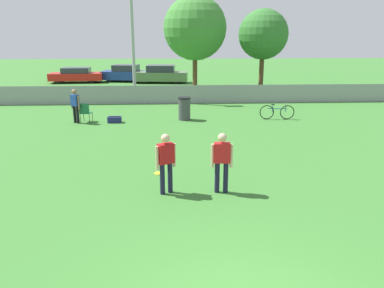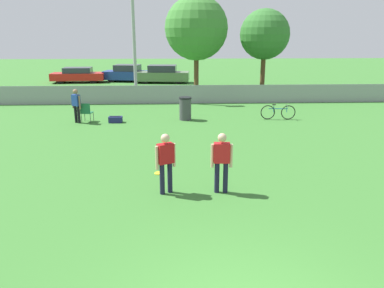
{
  "view_description": "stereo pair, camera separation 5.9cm",
  "coord_description": "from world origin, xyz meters",
  "px_view_note": "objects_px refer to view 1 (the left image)",
  "views": [
    {
      "loc": [
        -1.02,
        -4.34,
        4.05
      ],
      "look_at": [
        -0.51,
        5.8,
        1.05
      ],
      "focal_mm": 35.0,
      "sensor_mm": 36.0,
      "label": 1
    },
    {
      "loc": [
        -0.96,
        -4.34,
        4.05
      ],
      "look_at": [
        -0.51,
        5.8,
        1.05
      ],
      "focal_mm": 35.0,
      "sensor_mm": 36.0,
      "label": 2
    }
  ],
  "objects_px": {
    "gear_bag_sideline": "(115,120)",
    "parked_car_blue": "(126,73)",
    "tree_far_right": "(263,35)",
    "bicycle_sideline": "(277,112)",
    "light_pole": "(132,16)",
    "player_defender_red": "(166,159)",
    "parked_car_olive": "(161,74)",
    "player_thrower_red": "(222,159)",
    "folding_chair_sideline": "(85,111)",
    "parked_car_red": "(76,75)",
    "trash_bin": "(184,108)",
    "spectator_in_blue": "(75,104)",
    "tree_near_pole": "(195,28)",
    "frisbee_disc": "(159,173)"
  },
  "relations": [
    {
      "from": "gear_bag_sideline",
      "to": "parked_car_olive",
      "type": "bearing_deg",
      "value": 83.16
    },
    {
      "from": "tree_far_right",
      "to": "parked_car_olive",
      "type": "bearing_deg",
      "value": 139.48
    },
    {
      "from": "player_defender_red",
      "to": "parked_car_olive",
      "type": "height_order",
      "value": "player_defender_red"
    },
    {
      "from": "light_pole",
      "to": "tree_far_right",
      "type": "relative_size",
      "value": 1.51
    },
    {
      "from": "parked_car_blue",
      "to": "parked_car_olive",
      "type": "distance_m",
      "value": 3.26
    },
    {
      "from": "gear_bag_sideline",
      "to": "parked_car_red",
      "type": "distance_m",
      "value": 16.36
    },
    {
      "from": "light_pole",
      "to": "parked_car_blue",
      "type": "bearing_deg",
      "value": 99.79
    },
    {
      "from": "light_pole",
      "to": "trash_bin",
      "type": "bearing_deg",
      "value": -62.44
    },
    {
      "from": "trash_bin",
      "to": "parked_car_red",
      "type": "bearing_deg",
      "value": 120.44
    },
    {
      "from": "frisbee_disc",
      "to": "trash_bin",
      "type": "height_order",
      "value": "trash_bin"
    },
    {
      "from": "tree_far_right",
      "to": "folding_chair_sideline",
      "type": "xyz_separation_m",
      "value": [
        -10.32,
        -8.57,
        -3.46
      ]
    },
    {
      "from": "tree_far_right",
      "to": "parked_car_blue",
      "type": "bearing_deg",
      "value": 144.88
    },
    {
      "from": "frisbee_disc",
      "to": "bicycle_sideline",
      "type": "distance_m",
      "value": 9.08
    },
    {
      "from": "player_thrower_red",
      "to": "folding_chair_sideline",
      "type": "relative_size",
      "value": 1.75
    },
    {
      "from": "player_thrower_red",
      "to": "parked_car_red",
      "type": "bearing_deg",
      "value": 115.58
    },
    {
      "from": "bicycle_sideline",
      "to": "player_thrower_red",
      "type": "bearing_deg",
      "value": -109.81
    },
    {
      "from": "parked_car_blue",
      "to": "parked_car_olive",
      "type": "bearing_deg",
      "value": -10.11
    },
    {
      "from": "parked_car_olive",
      "to": "tree_far_right",
      "type": "bearing_deg",
      "value": -35.53
    },
    {
      "from": "frisbee_disc",
      "to": "player_defender_red",
      "type": "bearing_deg",
      "value": -79.7
    },
    {
      "from": "folding_chair_sideline",
      "to": "bicycle_sideline",
      "type": "relative_size",
      "value": 0.54
    },
    {
      "from": "player_defender_red",
      "to": "parked_car_blue",
      "type": "distance_m",
      "value": 24.52
    },
    {
      "from": "frisbee_disc",
      "to": "gear_bag_sideline",
      "type": "distance_m",
      "value": 7.26
    },
    {
      "from": "frisbee_disc",
      "to": "gear_bag_sideline",
      "type": "bearing_deg",
      "value": 108.65
    },
    {
      "from": "bicycle_sideline",
      "to": "tree_near_pole",
      "type": "bearing_deg",
      "value": 117.71
    },
    {
      "from": "player_thrower_red",
      "to": "parked_car_olive",
      "type": "relative_size",
      "value": 0.35
    },
    {
      "from": "tree_near_pole",
      "to": "player_thrower_red",
      "type": "distance_m",
      "value": 17.15
    },
    {
      "from": "player_defender_red",
      "to": "spectator_in_blue",
      "type": "height_order",
      "value": "player_defender_red"
    },
    {
      "from": "folding_chair_sideline",
      "to": "trash_bin",
      "type": "relative_size",
      "value": 0.83
    },
    {
      "from": "light_pole",
      "to": "player_defender_red",
      "type": "distance_m",
      "value": 15.09
    },
    {
      "from": "light_pole",
      "to": "frisbee_disc",
      "type": "xyz_separation_m",
      "value": [
        1.92,
        -12.91,
        -5.05
      ]
    },
    {
      "from": "player_thrower_red",
      "to": "frisbee_disc",
      "type": "xyz_separation_m",
      "value": [
        -1.71,
        1.45,
        -0.93
      ]
    },
    {
      "from": "tree_far_right",
      "to": "player_defender_red",
      "type": "height_order",
      "value": "tree_far_right"
    },
    {
      "from": "tree_far_right",
      "to": "bicycle_sideline",
      "type": "height_order",
      "value": "tree_far_right"
    },
    {
      "from": "trash_bin",
      "to": "parked_car_olive",
      "type": "height_order",
      "value": "parked_car_olive"
    },
    {
      "from": "tree_far_right",
      "to": "gear_bag_sideline",
      "type": "relative_size",
      "value": 9.07
    },
    {
      "from": "gear_bag_sideline",
      "to": "parked_car_blue",
      "type": "height_order",
      "value": "parked_car_blue"
    },
    {
      "from": "folding_chair_sideline",
      "to": "parked_car_blue",
      "type": "height_order",
      "value": "parked_car_blue"
    },
    {
      "from": "light_pole",
      "to": "parked_car_blue",
      "type": "xyz_separation_m",
      "value": [
        -1.7,
        9.86,
        -4.37
      ]
    },
    {
      "from": "folding_chair_sideline",
      "to": "player_defender_red",
      "type": "bearing_deg",
      "value": 122.23
    },
    {
      "from": "gear_bag_sideline",
      "to": "parked_car_olive",
      "type": "relative_size",
      "value": 0.14
    },
    {
      "from": "tree_far_right",
      "to": "frisbee_disc",
      "type": "bearing_deg",
      "value": -113.09
    },
    {
      "from": "tree_far_right",
      "to": "folding_chair_sideline",
      "type": "relative_size",
      "value": 6.15
    },
    {
      "from": "bicycle_sideline",
      "to": "parked_car_blue",
      "type": "relative_size",
      "value": 0.39
    },
    {
      "from": "player_thrower_red",
      "to": "folding_chair_sideline",
      "type": "distance_m",
      "value": 10.02
    },
    {
      "from": "tree_near_pole",
      "to": "parked_car_olive",
      "type": "distance_m",
      "value": 7.76
    },
    {
      "from": "player_defender_red",
      "to": "frisbee_disc",
      "type": "distance_m",
      "value": 1.73
    },
    {
      "from": "player_thrower_red",
      "to": "spectator_in_blue",
      "type": "xyz_separation_m",
      "value": [
        -5.8,
        8.32,
        -0.02
      ]
    },
    {
      "from": "player_defender_red",
      "to": "bicycle_sideline",
      "type": "distance_m",
      "value": 10.13
    },
    {
      "from": "tree_far_right",
      "to": "folding_chair_sideline",
      "type": "height_order",
      "value": "tree_far_right"
    },
    {
      "from": "spectator_in_blue",
      "to": "parked_car_olive",
      "type": "distance_m",
      "value": 15.24
    }
  ]
}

